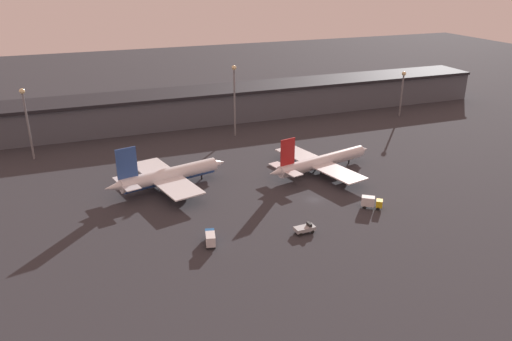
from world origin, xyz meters
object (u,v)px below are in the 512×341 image
at_px(airplane_0, 168,176).
at_px(airplane_1, 321,162).
at_px(service_vehicle_1, 371,202).
at_px(service_vehicle_0, 305,229).
at_px(service_vehicle_2, 210,238).

xyz_separation_m(airplane_0, airplane_1, (48.46, -4.74, -0.50)).
bearing_deg(service_vehicle_1, service_vehicle_0, -130.08).
xyz_separation_m(airplane_1, service_vehicle_2, (-45.98, -31.56, -1.56)).
bearing_deg(airplane_0, service_vehicle_1, -47.82).
relative_size(service_vehicle_0, service_vehicle_2, 0.83).
distance_m(airplane_0, service_vehicle_1, 59.15).
height_order(airplane_0, service_vehicle_0, airplane_0).
height_order(airplane_0, airplane_1, airplane_0).
bearing_deg(airplane_0, airplane_1, -19.18).
distance_m(airplane_1, service_vehicle_2, 55.79).
distance_m(airplane_1, service_vehicle_0, 41.22).
bearing_deg(airplane_1, service_vehicle_1, -102.75).
bearing_deg(service_vehicle_2, airplane_1, -42.86).
relative_size(airplane_0, service_vehicle_1, 6.58).
bearing_deg(service_vehicle_0, service_vehicle_1, 11.25).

